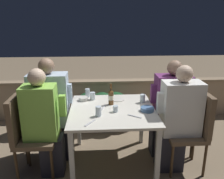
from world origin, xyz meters
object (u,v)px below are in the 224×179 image
at_px(person_blue_shirt, 53,110).
at_px(chair_right_near, 194,124).
at_px(person_purple_stripe, 169,109).
at_px(beer_bottle, 111,97).
at_px(chair_left_near, 26,129).
at_px(chair_right_far, 184,113).
at_px(person_green_blouse, 44,123).
at_px(potted_plant, 35,103).
at_px(chair_left_far, 37,117).
at_px(person_white_polo, 177,119).

height_order(person_blue_shirt, chair_right_near, person_blue_shirt).
relative_size(person_purple_stripe, beer_bottle, 4.82).
relative_size(chair_left_near, chair_right_far, 1.00).
distance_m(person_green_blouse, potted_plant, 1.18).
height_order(chair_left_far, person_purple_stripe, person_purple_stripe).
bearing_deg(chair_right_near, chair_left_near, -179.96).
distance_m(person_green_blouse, chair_right_far, 1.77).
bearing_deg(person_white_polo, beer_bottle, 158.01).
xyz_separation_m(chair_left_far, person_purple_stripe, (1.70, 0.01, 0.06)).
distance_m(chair_left_far, person_white_polo, 1.73).
xyz_separation_m(chair_left_far, person_white_polo, (1.70, -0.33, 0.07)).
distance_m(person_blue_shirt, person_white_polo, 1.53).
bearing_deg(person_blue_shirt, beer_bottle, -1.67).
bearing_deg(person_purple_stripe, person_green_blouse, -167.54).
relative_size(chair_right_near, person_purple_stripe, 0.76).
bearing_deg(beer_bottle, person_green_blouse, -158.31).
height_order(person_green_blouse, potted_plant, person_green_blouse).
bearing_deg(person_green_blouse, chair_left_far, 117.23).
height_order(person_blue_shirt, potted_plant, person_blue_shirt).
bearing_deg(person_green_blouse, person_blue_shirt, 83.54).
bearing_deg(person_green_blouse, chair_left_near, -180.00).
relative_size(chair_right_near, potted_plant, 1.26).
xyz_separation_m(chair_right_near, potted_plant, (-2.13, 1.10, -0.10)).
distance_m(person_white_polo, beer_bottle, 0.84).
bearing_deg(person_purple_stripe, chair_right_near, -58.59).
height_order(person_white_polo, person_purple_stripe, person_white_polo).
distance_m(person_blue_shirt, person_purple_stripe, 1.49).
relative_size(chair_right_far, potted_plant, 1.26).
relative_size(person_white_polo, person_purple_stripe, 1.01).
distance_m(person_green_blouse, person_purple_stripe, 1.57).
bearing_deg(potted_plant, person_purple_stripe, -21.65).
distance_m(beer_bottle, potted_plant, 1.45).
xyz_separation_m(chair_right_near, beer_bottle, (-0.96, 0.31, 0.26)).
bearing_deg(chair_right_far, chair_left_near, -170.14).
height_order(chair_right_near, person_purple_stripe, person_purple_stripe).
bearing_deg(chair_right_near, person_purple_stripe, 121.41).
xyz_separation_m(chair_left_near, potted_plant, (-0.18, 1.10, -0.10)).
bearing_deg(chair_right_near, person_blue_shirt, 169.10).
distance_m(chair_right_far, potted_plant, 2.26).
bearing_deg(person_green_blouse, chair_right_near, 0.05).
relative_size(chair_right_near, chair_right_far, 1.00).
height_order(chair_left_far, person_white_polo, person_white_polo).
bearing_deg(chair_left_far, person_white_polo, -10.91).
xyz_separation_m(person_green_blouse, person_blue_shirt, (0.04, 0.33, 0.02)).
bearing_deg(chair_left_near, person_green_blouse, 0.00).
bearing_deg(chair_left_near, potted_plant, 99.44).
distance_m(person_green_blouse, beer_bottle, 0.85).
height_order(chair_left_far, beer_bottle, beer_bottle).
xyz_separation_m(person_blue_shirt, potted_plant, (-0.43, 0.77, -0.19)).
height_order(chair_left_near, chair_right_far, same).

